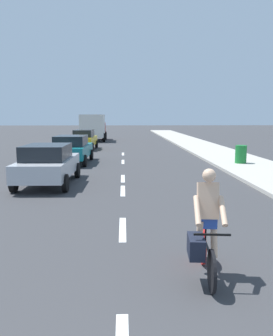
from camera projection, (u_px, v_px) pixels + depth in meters
name	position (u px, v px, depth m)	size (l,w,h in m)	color
ground_plane	(123.00, 161.00, 20.60)	(160.00, 160.00, 0.00)	#38383A
sidewalk_strip	(225.00, 156.00, 22.81)	(3.60, 80.00, 0.14)	#B2ADA3
lane_stripe_2	(123.00, 229.00, 8.29)	(0.16, 1.80, 0.01)	white
lane_stripe_3	(123.00, 191.00, 12.53)	(0.16, 1.80, 0.01)	white
lane_stripe_4	(123.00, 178.00, 14.96)	(0.16, 1.80, 0.01)	white
lane_stripe_5	(123.00, 162.00, 20.41)	(0.16, 1.80, 0.01)	white
lane_stripe_6	(123.00, 154.00, 24.61)	(0.16, 1.80, 0.01)	white
cyclist	(205.00, 229.00, 5.70)	(0.64, 1.71, 1.82)	black
parked_car_silver	(48.00, 163.00, 13.55)	(2.04, 4.32, 1.57)	#B7BABF
parked_car_teal	(72.00, 148.00, 19.72)	(2.11, 4.41, 1.57)	#14727A
parked_car_yellow	(84.00, 139.00, 27.79)	(1.95, 3.89, 1.57)	gold
delivery_truck	(93.00, 127.00, 37.34)	(2.74, 6.27, 2.80)	maroon
trash_bin_far	(241.00, 154.00, 18.77)	(0.60, 0.60, 0.96)	#19722D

